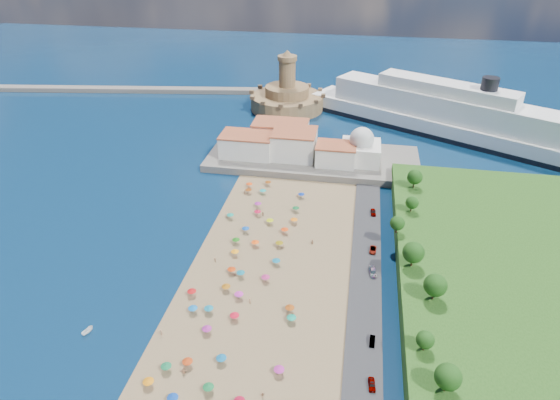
# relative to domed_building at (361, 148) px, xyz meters

# --- Properties ---
(ground) EXTENTS (700.00, 700.00, 0.00)m
(ground) POSITION_rel_domed_building_xyz_m (-30.00, -71.00, -8.97)
(ground) COLOR #071938
(ground) RESTS_ON ground
(terrace) EXTENTS (90.00, 36.00, 3.00)m
(terrace) POSITION_rel_domed_building_xyz_m (-20.00, 2.00, -7.47)
(terrace) COLOR #59544C
(terrace) RESTS_ON ground
(jetty) EXTENTS (18.00, 70.00, 2.40)m
(jetty) POSITION_rel_domed_building_xyz_m (-42.00, 37.00, -7.77)
(jetty) COLOR #59544C
(jetty) RESTS_ON ground
(breakwater) EXTENTS (199.03, 34.77, 2.60)m
(breakwater) POSITION_rel_domed_building_xyz_m (-140.00, 82.00, -7.67)
(breakwater) COLOR #59544C
(breakwater) RESTS_ON ground
(waterfront_buildings) EXTENTS (57.00, 29.00, 11.00)m
(waterfront_buildings) POSITION_rel_domed_building_xyz_m (-33.05, 2.64, -1.10)
(waterfront_buildings) COLOR silver
(waterfront_buildings) RESTS_ON terrace
(domed_building) EXTENTS (16.00, 16.00, 15.00)m
(domed_building) POSITION_rel_domed_building_xyz_m (0.00, 0.00, 0.00)
(domed_building) COLOR silver
(domed_building) RESTS_ON terrace
(fortress) EXTENTS (40.00, 40.00, 32.40)m
(fortress) POSITION_rel_domed_building_xyz_m (-42.00, 67.00, -2.29)
(fortress) COLOR #98714C
(fortress) RESTS_ON ground
(cruise_ship) EXTENTS (134.20, 85.84, 30.87)m
(cruise_ship) POSITION_rel_domed_building_xyz_m (37.90, 46.15, 0.16)
(cruise_ship) COLOR black
(cruise_ship) RESTS_ON ground
(beach_parasols) EXTENTS (31.12, 114.52, 2.20)m
(beach_parasols) POSITION_rel_domed_building_xyz_m (-31.12, -83.36, -6.83)
(beach_parasols) COLOR gray
(beach_parasols) RESTS_ON beach
(beachgoers) EXTENTS (36.32, 100.25, 1.87)m
(beachgoers) POSITION_rel_domed_building_xyz_m (-33.05, -74.08, -7.87)
(beachgoers) COLOR tan
(beachgoers) RESTS_ON beach
(moored_boats) EXTENTS (7.36, 26.00, 1.69)m
(moored_boats) POSITION_rel_domed_building_xyz_m (-61.95, -121.29, -8.19)
(moored_boats) COLOR white
(moored_boats) RESTS_ON ground
(parked_cars) EXTENTS (2.70, 76.96, 1.45)m
(parked_cars) POSITION_rel_domed_building_xyz_m (6.00, -70.59, -7.61)
(parked_cars) COLOR gray
(parked_cars) RESTS_ON promenade
(hillside_trees) EXTENTS (13.35, 108.92, 7.76)m
(hillside_trees) POSITION_rel_domed_building_xyz_m (18.08, -79.25, 1.24)
(hillside_trees) COLOR #382314
(hillside_trees) RESTS_ON hillside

